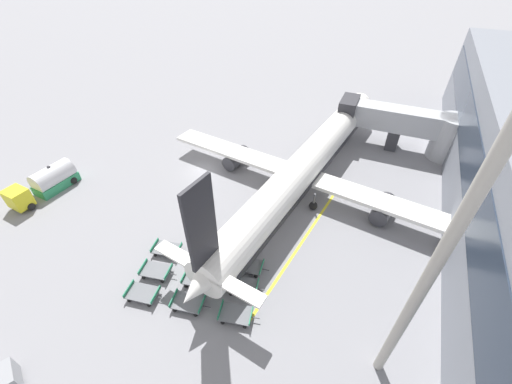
# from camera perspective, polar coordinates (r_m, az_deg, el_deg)

# --- Properties ---
(ground_plane) EXTENTS (500.00, 500.00, 0.00)m
(ground_plane) POSITION_cam_1_polar(r_m,az_deg,el_deg) (44.02, -9.64, 3.84)
(ground_plane) COLOR gray
(jet_bridge) EXTENTS (18.20, 5.17, 6.50)m
(jet_bridge) POSITION_cam_1_polar(r_m,az_deg,el_deg) (51.38, 26.53, 10.61)
(jet_bridge) COLOR #B2B5BA
(jet_bridge) RESTS_ON ground_plane
(airplane) EXTENTS (38.35, 45.04, 12.88)m
(airplane) POSITION_cam_1_polar(r_m,az_deg,el_deg) (39.31, 8.99, 4.73)
(airplane) COLOR white
(airplane) RESTS_ON ground_plane
(fuel_tanker_primary) EXTENTS (3.56, 8.20, 3.27)m
(fuel_tanker_primary) POSITION_cam_1_polar(r_m,az_deg,el_deg) (46.89, -33.67, 1.50)
(fuel_tanker_primary) COLOR yellow
(fuel_tanker_primary) RESTS_ON ground_plane
(baggage_dolly_row_near_col_a) EXTENTS (3.54, 2.27, 0.92)m
(baggage_dolly_row_near_col_a) POSITION_cam_1_polar(r_m,az_deg,el_deg) (30.94, -19.90, -16.92)
(baggage_dolly_row_near_col_a) COLOR slate
(baggage_dolly_row_near_col_a) RESTS_ON ground_plane
(baggage_dolly_row_near_col_b) EXTENTS (3.54, 2.31, 0.92)m
(baggage_dolly_row_near_col_b) POSITION_cam_1_polar(r_m,az_deg,el_deg) (29.37, -12.25, -19.04)
(baggage_dolly_row_near_col_b) COLOR slate
(baggage_dolly_row_near_col_b) RESTS_ON ground_plane
(baggage_dolly_row_near_col_c) EXTENTS (3.54, 2.38, 0.92)m
(baggage_dolly_row_near_col_c) POSITION_cam_1_polar(r_m,az_deg,el_deg) (28.28, -3.69, -21.26)
(baggage_dolly_row_near_col_c) COLOR slate
(baggage_dolly_row_near_col_c) RESTS_ON ground_plane
(baggage_dolly_row_mid_a_col_a) EXTENTS (3.54, 2.32, 0.92)m
(baggage_dolly_row_mid_a_col_a) POSITION_cam_1_polar(r_m,az_deg,el_deg) (32.08, -17.71, -13.47)
(baggage_dolly_row_mid_a_col_a) COLOR slate
(baggage_dolly_row_mid_a_col_a) RESTS_ON ground_plane
(baggage_dolly_row_mid_a_col_b) EXTENTS (3.54, 2.28, 0.92)m
(baggage_dolly_row_mid_a_col_b) POSITION_cam_1_polar(r_m,az_deg,el_deg) (30.57, -10.45, -15.29)
(baggage_dolly_row_mid_a_col_b) COLOR slate
(baggage_dolly_row_mid_a_col_b) RESTS_ON ground_plane
(baggage_dolly_row_mid_a_col_c) EXTENTS (3.54, 2.38, 0.92)m
(baggage_dolly_row_mid_a_col_c) POSITION_cam_1_polar(r_m,az_deg,el_deg) (29.69, -2.42, -16.72)
(baggage_dolly_row_mid_a_col_c) COLOR slate
(baggage_dolly_row_mid_a_col_c) RESTS_ON ground_plane
(baggage_dolly_row_mid_b_col_a) EXTENTS (3.54, 2.30, 0.92)m
(baggage_dolly_row_mid_b_col_a) POSITION_cam_1_polar(r_m,az_deg,el_deg) (33.56, -15.91, -9.93)
(baggage_dolly_row_mid_b_col_a) COLOR slate
(baggage_dolly_row_mid_b_col_a) RESTS_ON ground_plane
(baggage_dolly_row_mid_b_col_b) EXTENTS (3.54, 2.37, 0.92)m
(baggage_dolly_row_mid_b_col_b) POSITION_cam_1_polar(r_m,az_deg,el_deg) (32.00, -8.76, -11.62)
(baggage_dolly_row_mid_b_col_b) COLOR slate
(baggage_dolly_row_mid_b_col_b) RESTS_ON ground_plane
(baggage_dolly_row_mid_b_col_c) EXTENTS (3.53, 2.19, 0.92)m
(baggage_dolly_row_mid_b_col_c) POSITION_cam_1_polar(r_m,az_deg,el_deg) (31.02, -1.37, -13.21)
(baggage_dolly_row_mid_b_col_c) COLOR slate
(baggage_dolly_row_mid_b_col_c) RESTS_ON ground_plane
(apron_light_mast) EXTENTS (2.00, 0.79, 26.97)m
(apron_light_mast) POSITION_cam_1_polar(r_m,az_deg,el_deg) (17.19, 32.49, -5.98)
(apron_light_mast) COLOR #ADA89E
(apron_light_mast) RESTS_ON ground_plane
(stand_guidance_stripe) EXTENTS (2.77, 20.40, 0.01)m
(stand_guidance_stripe) POSITION_cam_1_polar(r_m,az_deg,el_deg) (33.74, 8.15, -9.31)
(stand_guidance_stripe) COLOR yellow
(stand_guidance_stripe) RESTS_ON ground_plane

